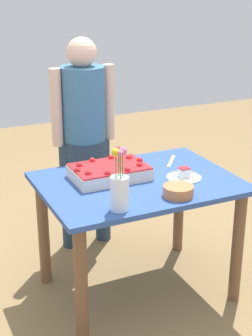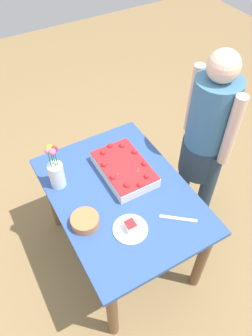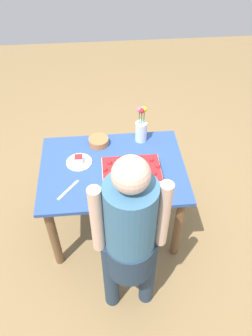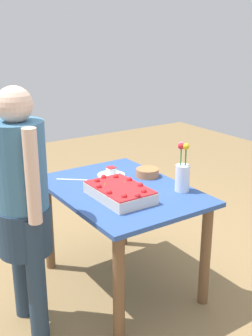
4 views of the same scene
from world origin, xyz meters
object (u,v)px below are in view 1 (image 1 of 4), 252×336
cake_knife (171,161)px  fruit_bowl (178,191)px  sheet_cake (110,172)px  flower_vase (120,187)px  serving_plate_with_slice (184,176)px  person_standing (84,132)px

cake_knife → fruit_bowl: 0.55m
sheet_cake → flower_vase: 0.44m
serving_plate_with_slice → flower_vase: flower_vase is taller
serving_plate_with_slice → cake_knife: (0.08, 0.28, -0.01)m
serving_plate_with_slice → person_standing: person_standing is taller
sheet_cake → person_standing: 0.62m
flower_vase → sheet_cake: bearing=73.5°
sheet_cake → flower_vase: flower_vase is taller
cake_knife → flower_vase: flower_vase is taller
flower_vase → person_standing: 1.04m
flower_vase → person_standing: bearing=79.2°
cake_knife → flower_vase: (-0.60, -0.52, 0.12)m
fruit_bowl → person_standing: person_standing is taller
sheet_cake → person_standing: bearing=83.1°
sheet_cake → person_standing: size_ratio=0.29×
sheet_cake → cake_knife: bearing=12.1°
fruit_bowl → person_standing: bearing=99.1°
flower_vase → fruit_bowl: bearing=3.5°
sheet_cake → cake_knife: 0.49m
cake_knife → flower_vase: bearing=-10.1°
flower_vase → serving_plate_with_slice: bearing=24.0°
serving_plate_with_slice → person_standing: size_ratio=0.14×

